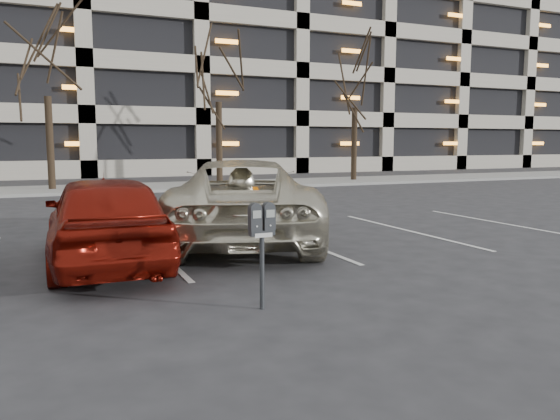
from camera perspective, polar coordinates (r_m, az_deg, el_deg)
ground at (r=8.56m, az=-0.52°, el=-6.24°), size 140.00×140.00×0.00m
sidewalk at (r=23.98m, az=-15.50°, el=2.25°), size 80.00×4.00×0.12m
stall_lines at (r=10.34m, az=-12.73°, el=-4.07°), size 16.90×5.20×0.00m
parking_garage at (r=44.82m, az=-3.24°, el=16.43°), size 52.00×20.00×19.00m
tree_b at (r=24.04m, az=-23.39°, el=16.33°), size 3.70×3.70×8.40m
tree_c at (r=25.09m, az=-6.51°, el=16.33°), size 3.67×3.67×8.34m
tree_d at (r=27.91m, az=7.90°, el=15.12°), size 3.60×3.60×8.17m
parking_meter at (r=6.39m, az=-1.91°, el=-2.06°), size 0.32×0.14×1.25m
suv_silver at (r=10.94m, az=-4.06°, el=1.01°), size 4.46×6.46×1.65m
car_red at (r=9.18m, az=-17.74°, el=-0.89°), size 1.89×4.47×1.51m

